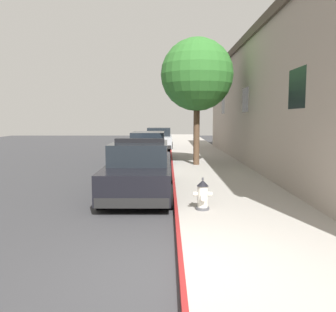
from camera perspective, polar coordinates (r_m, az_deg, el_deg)
name	(u,v)px	position (r m, az deg, el deg)	size (l,w,h in m)	color
ground_plane	(72,174)	(15.69, -15.18, -2.81)	(31.34, 60.00, 0.20)	#353538
sidewalk_pavement	(212,170)	(15.23, 7.15, -2.24)	(3.27, 60.00, 0.15)	#9E9991
curb_painted_edge	(173,170)	(15.12, 0.83, -2.25)	(0.08, 60.00, 0.15)	maroon
storefront_building	(316,102)	(17.61, 22.69, 8.01)	(6.64, 23.38, 5.98)	gray
police_cruiser	(140,170)	(10.67, -4.47, -2.22)	(1.94, 4.84, 1.68)	black
parked_car_silver_ahead	(149,148)	(18.25, -3.12, 1.30)	(1.94, 4.84, 1.56)	navy
parked_car_dark_far	(160,139)	(26.07, -1.35, 2.79)	(1.94, 4.84, 1.56)	#B2B5BA
fire_hydrant	(203,195)	(8.38, 5.67, -6.24)	(0.44, 0.40, 0.76)	#4C4C51
street_tree	(198,75)	(16.29, 4.76, 12.85)	(3.24, 3.24, 5.67)	brown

